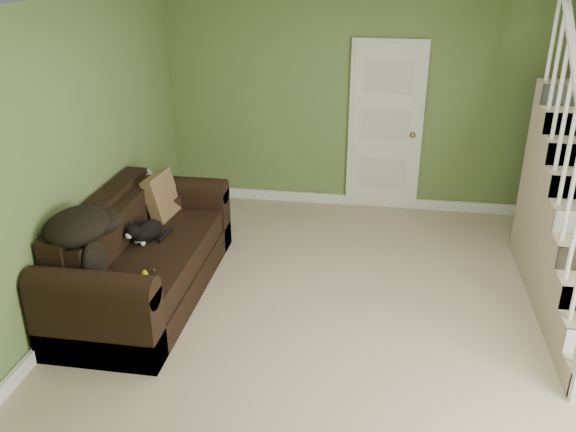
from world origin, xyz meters
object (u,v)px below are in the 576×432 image
(sofa, at_px, (141,259))
(cat, at_px, (146,232))
(banana, at_px, (145,276))
(side_table, at_px, (160,220))

(sofa, distance_m, cat, 0.26)
(banana, bearing_deg, sofa, 91.14)
(sofa, bearing_deg, side_table, 99.66)
(sofa, height_order, banana, sofa)
(sofa, height_order, side_table, sofa)
(sofa, xyz_separation_m, banana, (0.28, -0.57, 0.17))
(sofa, xyz_separation_m, side_table, (-0.16, 0.92, -0.03))
(side_table, height_order, banana, side_table)
(sofa, distance_m, banana, 0.66)
(sofa, relative_size, banana, 11.96)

